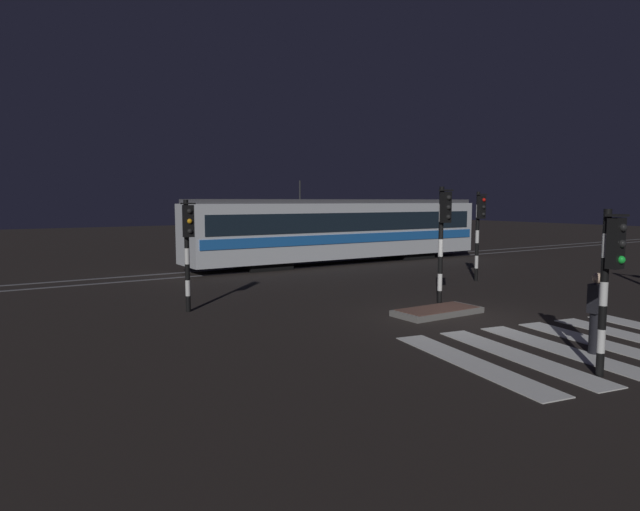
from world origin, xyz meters
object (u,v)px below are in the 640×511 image
object	(u,v)px
traffic_light_median_centre	(443,229)
traffic_light_corner_far_right	(479,222)
traffic_light_corner_far_left	(188,238)
pedestrian_waiting_at_kerb	(596,313)
traffic_light_kerb_mid_left	(610,268)
tram	(342,229)

from	to	relation	value
traffic_light_median_centre	traffic_light_corner_far_right	distance (m)	6.13
traffic_light_corner_far_left	pedestrian_waiting_at_kerb	size ratio (longest dim) A/B	1.88
traffic_light_corner_far_left	traffic_light_kerb_mid_left	world-z (taller)	traffic_light_corner_far_left
traffic_light_corner_far_right	tram	size ratio (longest dim) A/B	0.21
traffic_light_corner_far_right	tram	distance (m)	8.21
traffic_light_corner_far_left	traffic_light_median_centre	xyz separation A→B (m)	(6.49, -3.52, 0.25)
traffic_light_median_centre	tram	size ratio (longest dim) A/B	0.22
traffic_light_corner_far_left	tram	xyz separation A→B (m)	(10.87, 7.80, -0.37)
traffic_light_kerb_mid_left	tram	distance (m)	18.76
traffic_light_kerb_mid_left	traffic_light_corner_far_right	bearing A→B (deg)	51.57
tram	traffic_light_median_centre	bearing A→B (deg)	-111.13
traffic_light_corner_far_right	pedestrian_waiting_at_kerb	bearing A→B (deg)	-126.14
tram	traffic_light_corner_far_right	bearing A→B (deg)	-83.94
traffic_light_median_centre	traffic_light_corner_far_left	bearing A→B (deg)	151.50
traffic_light_median_centre	tram	world-z (taller)	tram
traffic_light_kerb_mid_left	traffic_light_corner_far_right	world-z (taller)	traffic_light_corner_far_right
traffic_light_kerb_mid_left	traffic_light_corner_far_left	bearing A→B (deg)	113.61
tram	pedestrian_waiting_at_kerb	xyz separation A→B (m)	(-5.31, -16.60, -0.87)
tram	pedestrian_waiting_at_kerb	size ratio (longest dim) A/B	9.71
traffic_light_corner_far_right	tram	xyz separation A→B (m)	(-0.86, 8.15, -0.58)
traffic_light_median_centre	traffic_light_corner_far_right	bearing A→B (deg)	31.22
traffic_light_corner_far_right	tram	world-z (taller)	tram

